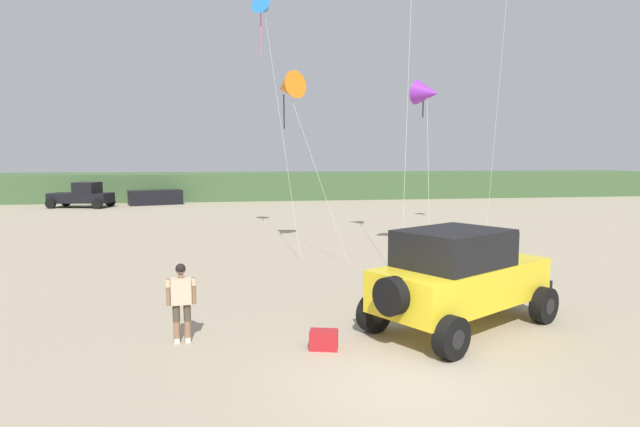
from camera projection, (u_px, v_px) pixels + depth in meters
name	position (u px, v px, depth m)	size (l,w,h in m)	color
ground_plane	(412.00, 384.00, 8.91)	(220.00, 220.00, 0.00)	tan
dune_ridge	(230.00, 185.00, 51.14)	(90.00, 10.00, 2.41)	#426038
jeep	(460.00, 276.00, 11.75)	(4.98, 4.20, 2.26)	yellow
person_watching	(181.00, 298.00, 10.83)	(0.62, 0.33, 1.67)	#8C664C
cooler_box	(324.00, 340.00, 10.52)	(0.56, 0.36, 0.38)	#B21E23
distant_pickup	(82.00, 196.00, 40.88)	(4.93, 3.38, 1.98)	black
distant_sedan	(155.00, 197.00, 43.49)	(4.20, 1.70, 1.20)	black
kite_white_parafoil	(264.00, 8.00, 23.94)	(1.64, 6.27, 11.32)	blue
kite_purple_stunt	(427.00, 93.00, 20.07)	(2.21, 5.23, 6.79)	purple
kite_black_sled	(287.00, 87.00, 21.36)	(2.62, 4.42, 7.42)	orange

